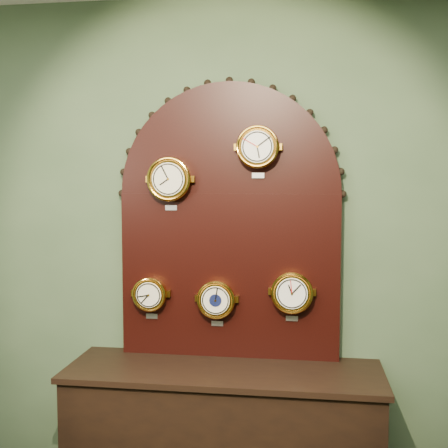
% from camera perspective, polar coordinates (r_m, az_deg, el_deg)
% --- Properties ---
extents(wall_back, '(4.00, 0.00, 4.00)m').
position_cam_1_polar(wall_back, '(3.16, 0.65, -2.90)').
color(wall_back, '#41573B').
rests_on(wall_back, ground).
extents(shop_counter, '(1.60, 0.50, 0.80)m').
position_cam_1_polar(shop_counter, '(3.19, -0.06, -21.65)').
color(shop_counter, black).
rests_on(shop_counter, ground_plane).
extents(display_board, '(1.26, 0.06, 1.53)m').
position_cam_1_polar(display_board, '(3.09, 0.53, 1.15)').
color(display_board, black).
rests_on(display_board, shop_counter).
extents(roman_clock, '(0.24, 0.08, 0.29)m').
position_cam_1_polar(roman_clock, '(3.07, -5.51, 4.52)').
color(roman_clock, gold).
rests_on(roman_clock, display_board).
extents(arabic_clock, '(0.23, 0.08, 0.28)m').
position_cam_1_polar(arabic_clock, '(3.00, 3.42, 7.74)').
color(arabic_clock, gold).
rests_on(arabic_clock, display_board).
extents(hygrometer, '(0.19, 0.08, 0.24)m').
position_cam_1_polar(hygrometer, '(3.17, -7.45, -7.00)').
color(hygrometer, gold).
rests_on(hygrometer, display_board).
extents(barometer, '(0.21, 0.08, 0.26)m').
position_cam_1_polar(barometer, '(3.09, -0.78, -7.59)').
color(barometer, gold).
rests_on(barometer, display_board).
extents(tide_clock, '(0.22, 0.08, 0.27)m').
position_cam_1_polar(tide_clock, '(3.05, 6.86, -6.86)').
color(tide_clock, gold).
rests_on(tide_clock, display_board).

